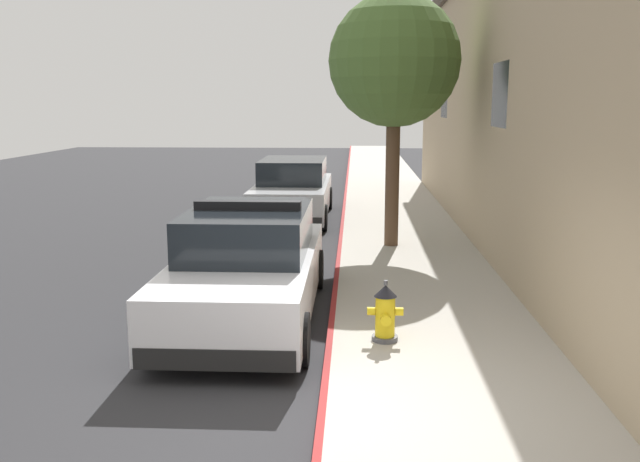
# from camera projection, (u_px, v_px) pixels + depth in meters

# --- Properties ---
(ground_plane) EXTENTS (27.85, 60.00, 0.20)m
(ground_plane) POSITION_uv_depth(u_px,v_px,m) (151.00, 234.00, 16.61)
(ground_plane) COLOR #2B2B2D
(sidewalk_pavement) EXTENTS (2.70, 60.00, 0.15)m
(sidewalk_pavement) POSITION_uv_depth(u_px,v_px,m) (401.00, 229.00, 16.28)
(sidewalk_pavement) COLOR #ADA89E
(sidewalk_pavement) RESTS_ON ground
(curb_painted_edge) EXTENTS (0.08, 60.00, 0.15)m
(curb_painted_edge) POSITION_uv_depth(u_px,v_px,m) (342.00, 228.00, 16.35)
(curb_painted_edge) COLOR maroon
(curb_painted_edge) RESTS_ON ground
(police_cruiser) EXTENTS (1.94, 4.84, 1.68)m
(police_cruiser) POSITION_uv_depth(u_px,v_px,m) (248.00, 267.00, 9.66)
(police_cruiser) COLOR white
(police_cruiser) RESTS_ON ground
(parked_car_silver_ahead) EXTENTS (1.94, 4.84, 1.56)m
(parked_car_silver_ahead) POSITION_uv_depth(u_px,v_px,m) (293.00, 191.00, 18.04)
(parked_car_silver_ahead) COLOR #B2B5BA
(parked_car_silver_ahead) RESTS_ON ground
(fire_hydrant) EXTENTS (0.44, 0.40, 0.76)m
(fire_hydrant) POSITION_uv_depth(u_px,v_px,m) (385.00, 313.00, 8.38)
(fire_hydrant) COLOR #4C4C51
(fire_hydrant) RESTS_ON sidewalk_pavement
(street_tree) EXTENTS (2.59, 2.59, 4.97)m
(street_tree) POSITION_uv_depth(u_px,v_px,m) (395.00, 62.00, 13.42)
(street_tree) COLOR brown
(street_tree) RESTS_ON sidewalk_pavement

